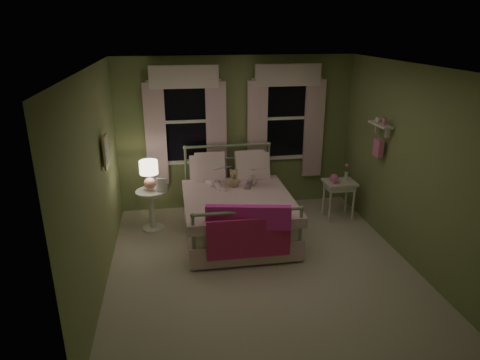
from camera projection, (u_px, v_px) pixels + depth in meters
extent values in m
plane|color=beige|center=(260.00, 264.00, 5.80)|extent=(4.20, 4.20, 0.00)
plane|color=white|center=(264.00, 67.00, 4.91)|extent=(4.20, 4.20, 0.00)
plane|color=#7A8C54|center=(236.00, 134.00, 7.31)|extent=(4.00, 0.00, 4.00)
plane|color=#7A8C54|center=(317.00, 258.00, 3.41)|extent=(4.00, 0.00, 4.00)
plane|color=#7A8C54|center=(97.00, 182.00, 5.05)|extent=(0.00, 4.20, 4.20)
plane|color=#7A8C54|center=(409.00, 165.00, 5.66)|extent=(0.00, 4.20, 4.20)
cube|color=white|center=(237.00, 209.00, 6.50)|extent=(1.44, 1.94, 0.26)
cube|color=white|center=(237.00, 223.00, 6.58)|extent=(1.54, 2.02, 0.30)
cube|color=white|center=(238.00, 202.00, 6.30)|extent=(1.58, 1.75, 0.14)
cylinder|color=#9EB793|center=(191.00, 219.00, 6.44)|extent=(0.04, 1.90, 0.04)
cylinder|color=#9EB793|center=(280.00, 213.00, 6.65)|extent=(0.04, 1.90, 0.04)
cylinder|color=#9EB793|center=(186.00, 180.00, 7.24)|extent=(0.04, 0.04, 1.15)
cylinder|color=#9EB793|center=(268.00, 176.00, 7.46)|extent=(0.04, 0.04, 1.15)
sphere|color=#9EB793|center=(185.00, 148.00, 7.04)|extent=(0.07, 0.07, 0.07)
sphere|color=#9EB793|center=(269.00, 144.00, 7.26)|extent=(0.07, 0.07, 0.07)
cylinder|color=#9EB793|center=(228.00, 146.00, 7.15)|extent=(1.42, 0.04, 0.04)
cylinder|color=#9EB793|center=(228.00, 158.00, 7.23)|extent=(1.38, 0.03, 0.03)
cylinder|color=#9EB793|center=(194.00, 244.00, 5.50)|extent=(0.04, 0.04, 0.80)
cylinder|color=#9EB793|center=(300.00, 236.00, 5.72)|extent=(0.04, 0.04, 0.80)
sphere|color=#9EB793|center=(193.00, 215.00, 5.36)|extent=(0.07, 0.07, 0.07)
sphere|color=#9EB793|center=(302.00, 208.00, 5.58)|extent=(0.07, 0.07, 0.07)
cylinder|color=#9EB793|center=(248.00, 212.00, 5.47)|extent=(1.42, 0.04, 0.04)
cube|color=white|center=(207.00, 172.00, 6.96)|extent=(0.55, 0.32, 0.57)
cube|color=white|center=(253.00, 169.00, 7.08)|extent=(0.55, 0.32, 0.57)
cube|color=white|center=(210.00, 167.00, 6.94)|extent=(0.48, 0.30, 0.51)
cube|color=white|center=(250.00, 165.00, 7.04)|extent=(0.48, 0.30, 0.51)
cube|color=#EE2EB0|center=(248.00, 217.00, 5.50)|extent=(1.10, 0.30, 0.32)
cube|color=#D02869|center=(249.00, 239.00, 5.53)|extent=(1.10, 0.05, 0.55)
imported|color=#F7D1DD|center=(214.00, 167.00, 6.69)|extent=(0.33, 0.27, 0.78)
imported|color=#F7D1DD|center=(250.00, 169.00, 6.80)|extent=(0.39, 0.35, 0.66)
imported|color=beige|center=(216.00, 172.00, 6.46)|extent=(0.22, 0.17, 0.26)
imported|color=beige|center=(253.00, 172.00, 6.56)|extent=(0.21, 0.13, 0.26)
sphere|color=tan|center=(234.00, 182.00, 6.67)|extent=(0.17, 0.17, 0.17)
sphere|color=tan|center=(234.00, 174.00, 6.60)|extent=(0.12, 0.12, 0.12)
sphere|color=tan|center=(231.00, 170.00, 6.58)|extent=(0.05, 0.05, 0.05)
sphere|color=tan|center=(237.00, 170.00, 6.59)|extent=(0.05, 0.05, 0.05)
sphere|color=tan|center=(229.00, 181.00, 6.62)|extent=(0.07, 0.07, 0.07)
sphere|color=tan|center=(239.00, 181.00, 6.65)|extent=(0.07, 0.07, 0.07)
sphere|color=#8C6B51|center=(234.00, 175.00, 6.55)|extent=(0.04, 0.04, 0.04)
cylinder|color=white|center=(151.00, 192.00, 6.59)|extent=(0.46, 0.46, 0.04)
cylinder|color=white|center=(152.00, 210.00, 6.69)|extent=(0.08, 0.08, 0.60)
cylinder|color=white|center=(153.00, 228.00, 6.80)|extent=(0.34, 0.34, 0.03)
sphere|color=#F39F8F|center=(150.00, 183.00, 6.54)|extent=(0.19, 0.19, 0.19)
cylinder|color=pink|center=(149.00, 176.00, 6.50)|extent=(0.03, 0.03, 0.11)
cylinder|color=#FFEAC6|center=(149.00, 167.00, 6.45)|extent=(0.28, 0.28, 0.20)
imported|color=beige|center=(157.00, 192.00, 6.52)|extent=(0.21, 0.25, 0.02)
cube|color=white|center=(340.00, 182.00, 6.98)|extent=(0.50, 0.40, 0.04)
cube|color=white|center=(339.00, 186.00, 7.00)|extent=(0.44, 0.34, 0.08)
cylinder|color=white|center=(330.00, 205.00, 6.92)|extent=(0.04, 0.04, 0.60)
cylinder|color=white|center=(353.00, 203.00, 6.98)|extent=(0.04, 0.04, 0.60)
cylinder|color=white|center=(324.00, 198.00, 7.20)|extent=(0.04, 0.04, 0.60)
cylinder|color=white|center=(346.00, 196.00, 7.26)|extent=(0.04, 0.04, 0.60)
sphere|color=pink|center=(334.00, 178.00, 6.94)|extent=(0.14, 0.14, 0.14)
cube|color=pink|center=(336.00, 181.00, 6.86)|extent=(0.10, 0.05, 0.04)
cylinder|color=white|center=(346.00, 176.00, 7.01)|extent=(0.05, 0.05, 0.14)
cylinder|color=#4C7F3F|center=(347.00, 170.00, 6.98)|extent=(0.01, 0.01, 0.12)
sphere|color=pink|center=(347.00, 165.00, 6.95)|extent=(0.06, 0.06, 0.06)
cube|color=black|center=(186.00, 121.00, 7.08)|extent=(0.76, 0.02, 1.35)
cube|color=white|center=(184.00, 78.00, 6.82)|extent=(0.84, 0.05, 0.06)
cube|color=white|center=(188.00, 162.00, 7.30)|extent=(0.84, 0.05, 0.06)
cube|color=white|center=(161.00, 122.00, 7.00)|extent=(0.06, 0.05, 1.40)
cube|color=white|center=(210.00, 121.00, 7.12)|extent=(0.06, 0.05, 1.40)
cube|color=white|center=(186.00, 122.00, 7.06)|extent=(0.76, 0.04, 0.05)
cube|color=silver|center=(156.00, 135.00, 7.01)|extent=(0.34, 0.06, 1.70)
cube|color=white|center=(216.00, 133.00, 7.16)|extent=(0.34, 0.06, 1.70)
cube|color=white|center=(184.00, 77.00, 6.75)|extent=(1.10, 0.08, 0.36)
cylinder|color=white|center=(184.00, 80.00, 6.81)|extent=(1.20, 0.03, 0.03)
cube|color=black|center=(285.00, 118.00, 7.34)|extent=(0.76, 0.02, 1.35)
cube|color=white|center=(287.00, 76.00, 7.08)|extent=(0.84, 0.05, 0.06)
cube|color=white|center=(284.00, 157.00, 7.56)|extent=(0.84, 0.05, 0.06)
cube|color=white|center=(263.00, 119.00, 7.26)|extent=(0.06, 0.05, 1.40)
cube|color=white|center=(308.00, 117.00, 7.38)|extent=(0.06, 0.05, 1.40)
cube|color=white|center=(285.00, 118.00, 7.32)|extent=(0.76, 0.04, 0.05)
cube|color=silver|center=(257.00, 131.00, 7.27)|extent=(0.34, 0.06, 1.70)
cube|color=silver|center=(314.00, 129.00, 7.42)|extent=(0.34, 0.06, 1.70)
cube|color=white|center=(288.00, 75.00, 7.01)|extent=(1.10, 0.08, 0.36)
cylinder|color=white|center=(287.00, 78.00, 7.07)|extent=(1.20, 0.03, 0.03)
cube|color=white|center=(380.00, 125.00, 6.16)|extent=(0.15, 0.50, 0.03)
cube|color=white|center=(387.00, 132.00, 6.05)|extent=(0.06, 0.03, 0.14)
cube|color=white|center=(378.00, 128.00, 6.33)|extent=(0.06, 0.03, 0.14)
cylinder|color=pink|center=(384.00, 121.00, 6.04)|extent=(0.06, 0.06, 0.10)
sphere|color=white|center=(378.00, 120.00, 6.23)|extent=(0.08, 0.08, 0.08)
cube|color=pink|center=(378.00, 148.00, 6.28)|extent=(0.08, 0.18, 0.26)
cube|color=beige|center=(106.00, 152.00, 5.55)|extent=(0.03, 0.32, 0.42)
cube|color=silver|center=(107.00, 152.00, 5.55)|extent=(0.01, 0.25, 0.34)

